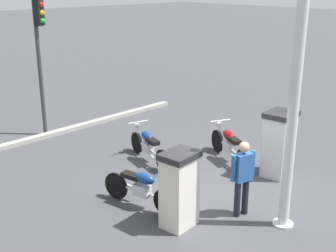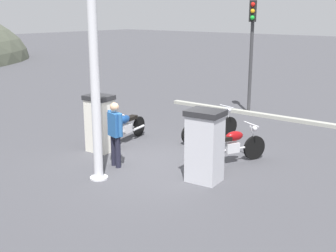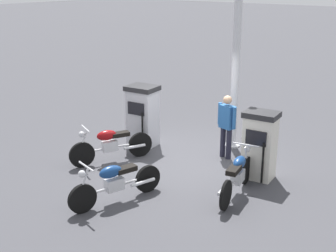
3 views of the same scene
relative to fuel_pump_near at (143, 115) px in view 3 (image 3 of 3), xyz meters
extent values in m
plane|color=#424247|center=(0.30, 1.67, -0.81)|extent=(120.00, 120.00, 0.00)
cube|color=silver|center=(0.00, 0.00, -0.07)|extent=(0.64, 0.75, 1.47)
cube|color=black|center=(0.29, 0.03, 0.25)|extent=(0.09, 0.48, 0.32)
cube|color=#262628|center=(0.00, 0.00, 0.72)|extent=(0.70, 0.83, 0.12)
cylinder|color=black|center=(0.30, 0.24, -0.29)|extent=(0.05, 0.05, 0.96)
cube|color=silver|center=(0.00, 3.35, -0.11)|extent=(0.57, 0.70, 1.39)
cube|color=black|center=(0.26, 3.38, 0.19)|extent=(0.08, 0.45, 0.32)
cube|color=#262628|center=(0.00, 3.35, 0.64)|extent=(0.62, 0.77, 0.12)
cylinder|color=black|center=(0.27, 3.58, -0.32)|extent=(0.05, 0.05, 0.90)
cylinder|color=black|center=(1.99, -0.14, -0.50)|extent=(0.59, 0.32, 0.61)
cylinder|color=black|center=(0.65, 0.47, -0.50)|extent=(0.59, 0.32, 0.61)
cube|color=silver|center=(1.36, 0.15, -0.40)|extent=(0.41, 0.33, 0.24)
cylinder|color=silver|center=(1.32, 0.17, -0.45)|extent=(1.03, 0.50, 0.05)
ellipsoid|color=maroon|center=(1.43, 0.12, -0.12)|extent=(0.53, 0.40, 0.24)
cube|color=black|center=(1.12, 0.26, -0.15)|extent=(0.48, 0.36, 0.10)
cylinder|color=silver|center=(1.95, -0.12, -0.20)|extent=(0.26, 0.14, 0.57)
cylinder|color=silver|center=(1.88, -0.09, 0.12)|extent=(0.26, 0.53, 0.04)
sphere|color=silver|center=(1.97, -0.13, 0.00)|extent=(0.19, 0.19, 0.14)
cylinder|color=silver|center=(0.88, 0.50, -0.48)|extent=(0.53, 0.29, 0.07)
cylinder|color=black|center=(0.42, 3.28, -0.51)|extent=(0.60, 0.17, 0.60)
cylinder|color=black|center=(1.70, 3.55, -0.51)|extent=(0.60, 0.17, 0.60)
cube|color=silver|center=(1.01, 3.41, -0.41)|extent=(0.39, 0.27, 0.24)
cylinder|color=silver|center=(1.06, 3.42, -0.46)|extent=(0.97, 0.25, 0.05)
ellipsoid|color=navy|center=(0.95, 3.39, -0.13)|extent=(0.51, 0.31, 0.24)
cube|color=black|center=(1.28, 3.46, -0.16)|extent=(0.47, 0.29, 0.10)
cylinder|color=silver|center=(0.46, 3.29, -0.21)|extent=(0.26, 0.09, 0.57)
cylinder|color=silver|center=(0.54, 3.31, 0.11)|extent=(0.15, 0.56, 0.04)
sphere|color=silver|center=(0.44, 3.29, -0.01)|extent=(0.17, 0.17, 0.14)
cylinder|color=silver|center=(1.53, 3.39, -0.49)|extent=(0.55, 0.18, 0.07)
cylinder|color=black|center=(3.46, 1.51, -0.52)|extent=(0.58, 0.22, 0.58)
cylinder|color=black|center=(2.03, 1.89, -0.52)|extent=(0.58, 0.22, 0.58)
cube|color=silver|center=(2.79, 1.69, -0.42)|extent=(0.40, 0.29, 0.24)
cylinder|color=silver|center=(2.74, 1.70, -0.47)|extent=(1.09, 0.34, 0.05)
ellipsoid|color=navy|center=(2.86, 1.67, -0.14)|extent=(0.52, 0.34, 0.24)
cube|color=black|center=(2.53, 1.76, -0.17)|extent=(0.48, 0.31, 0.10)
cylinder|color=silver|center=(3.42, 1.52, -0.22)|extent=(0.26, 0.11, 0.57)
cylinder|color=silver|center=(3.34, 1.54, 0.10)|extent=(0.18, 0.55, 0.04)
sphere|color=silver|center=(3.44, 1.51, -0.02)|extent=(0.17, 0.17, 0.14)
cylinder|color=silver|center=(2.25, 1.95, -0.50)|extent=(0.55, 0.21, 0.07)
cylinder|color=#1E1E2D|center=(-0.55, 2.26, -0.43)|extent=(0.16, 0.16, 0.76)
cylinder|color=#1E1E2D|center=(-0.60, 2.07, -0.43)|extent=(0.16, 0.16, 0.76)
cube|color=#265999|center=(-0.58, 2.17, 0.23)|extent=(0.28, 0.40, 0.56)
cylinder|color=#265999|center=(-0.52, 2.40, 0.26)|extent=(0.11, 0.11, 0.54)
cylinder|color=#265999|center=(-0.63, 1.93, 0.26)|extent=(0.11, 0.11, 0.54)
sphere|color=tan|center=(-0.58, 2.17, 0.65)|extent=(0.25, 0.25, 0.21)
cylinder|color=silver|center=(-1.38, 1.88, 1.47)|extent=(0.20, 0.20, 4.56)
cylinder|color=silver|center=(-1.38, 1.88, -0.79)|extent=(0.40, 0.40, 0.04)
camera|label=1|loc=(-5.31, 8.72, 3.73)|focal=47.50mm
camera|label=2|loc=(-7.45, -5.11, 2.80)|focal=46.74mm
camera|label=3|loc=(8.59, 7.55, 3.45)|focal=49.43mm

